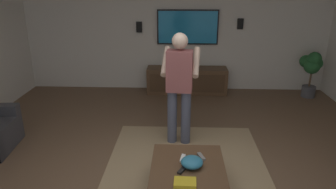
{
  "coord_description": "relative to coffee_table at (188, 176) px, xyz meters",
  "views": [
    {
      "loc": [
        -3.01,
        -0.09,
        2.28
      ],
      "look_at": [
        0.72,
        0.05,
        0.92
      ],
      "focal_mm": 33.37,
      "sensor_mm": 36.0,
      "label": 1
    }
  ],
  "objects": [
    {
      "name": "wall_back_tv",
      "position": [
        3.89,
        0.2,
        1.03
      ],
      "size": [
        0.1,
        6.68,
        2.65
      ],
      "primitive_type": "cube",
      "color": "silver",
      "rests_on": "ground"
    },
    {
      "name": "area_rug",
      "position": [
        0.2,
        -0.0,
        -0.29
      ],
      "size": [
        3.19,
        2.08,
        0.01
      ],
      "primitive_type": "cube",
      "color": "#9E8460",
      "rests_on": "ground"
    },
    {
      "name": "coffee_table",
      "position": [
        0.0,
        0.0,
        0.0
      ],
      "size": [
        1.0,
        0.8,
        0.4
      ],
      "color": "#513823",
      "rests_on": "ground"
    },
    {
      "name": "media_console",
      "position": [
        3.55,
        -0.05,
        -0.02
      ],
      "size": [
        0.45,
        1.7,
        0.55
      ],
      "rotation": [
        0.0,
        0.0,
        3.14
      ],
      "color": "#513823",
      "rests_on": "ground"
    },
    {
      "name": "tv",
      "position": [
        3.79,
        -0.05,
        1.08
      ],
      "size": [
        0.05,
        1.29,
        0.73
      ],
      "rotation": [
        0.0,
        0.0,
        3.14
      ],
      "color": "black"
    },
    {
      "name": "person_standing",
      "position": [
        1.31,
        0.1,
        0.64
      ],
      "size": [
        0.57,
        0.57,
        1.64
      ],
      "rotation": [
        0.0,
        0.0,
        -0.1
      ],
      "color": "#4C5166",
      "rests_on": "ground"
    },
    {
      "name": "potted_plant_tall",
      "position": [
        3.39,
        -2.58,
        0.34
      ],
      "size": [
        0.44,
        0.47,
        0.97
      ],
      "color": "#4C4C51",
      "rests_on": "ground"
    },
    {
      "name": "bowl",
      "position": [
        0.02,
        -0.04,
        0.16
      ],
      "size": [
        0.24,
        0.24,
        0.11
      ],
      "primitive_type": "ellipsoid",
      "color": "teal",
      "rests_on": "coffee_table"
    },
    {
      "name": "remote_white",
      "position": [
        0.17,
        0.06,
        0.12
      ],
      "size": [
        0.16,
        0.07,
        0.02
      ],
      "primitive_type": "cube",
      "rotation": [
        0.0,
        0.0,
        6.11
      ],
      "color": "white",
      "rests_on": "coffee_table"
    },
    {
      "name": "remote_black",
      "position": [
        -0.06,
        0.06,
        0.12
      ],
      "size": [
        0.15,
        0.11,
        0.02
      ],
      "primitive_type": "cube",
      "rotation": [
        0.0,
        0.0,
        2.64
      ],
      "color": "black",
      "rests_on": "coffee_table"
    },
    {
      "name": "remote_grey",
      "position": [
        0.21,
        -0.15,
        0.12
      ],
      "size": [
        0.16,
        0.09,
        0.02
      ],
      "primitive_type": "cube",
      "rotation": [
        0.0,
        0.0,
        3.48
      ],
      "color": "slate",
      "rests_on": "coffee_table"
    },
    {
      "name": "book",
      "position": [
        -0.29,
        0.04,
        0.12
      ],
      "size": [
        0.17,
        0.23,
        0.04
      ],
      "primitive_type": "cube",
      "rotation": [
        0.0,
        0.0,
        4.68
      ],
      "color": "gold",
      "rests_on": "coffee_table"
    },
    {
      "name": "vase_round",
      "position": [
        3.55,
        0.05,
        0.36
      ],
      "size": [
        0.22,
        0.22,
        0.22
      ],
      "primitive_type": "sphere",
      "color": "orange",
      "rests_on": "media_console"
    },
    {
      "name": "wall_speaker_left",
      "position": [
        3.81,
        -1.15,
        1.15
      ],
      "size": [
        0.06,
        0.12,
        0.22
      ],
      "primitive_type": "cube",
      "color": "black"
    },
    {
      "name": "wall_speaker_right",
      "position": [
        3.81,
        0.98,
        1.08
      ],
      "size": [
        0.06,
        0.12,
        0.22
      ],
      "primitive_type": "cube",
      "color": "black"
    }
  ]
}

